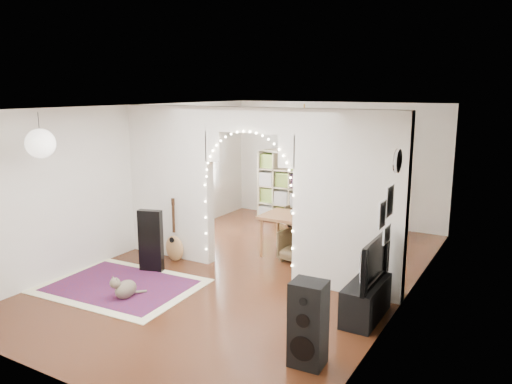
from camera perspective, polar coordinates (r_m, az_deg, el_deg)
The scene contains 25 objects.
floor at distance 8.43m, azimuth -0.57°, elevation -8.99°, with size 7.50×7.50×0.00m, color black.
ceiling at distance 7.89m, azimuth -0.61°, elevation 9.69°, with size 5.00×7.50×0.02m, color white.
wall_back at distance 11.39m, azimuth 9.09°, elevation 3.32°, with size 5.00×0.02×2.70m, color silver.
wall_front at distance 5.29m, azimuth -21.95°, elevation -7.05°, with size 5.00×0.02×2.70m, color silver.
wall_left at distance 9.55m, azimuth -13.61°, elevation 1.55°, with size 0.02×7.50×2.70m, color silver.
wall_right at distance 7.14m, azimuth 16.96°, elevation -1.99°, with size 0.02×7.50×2.70m, color silver.
divider_wall at distance 8.03m, azimuth -0.59°, elevation 0.56°, with size 5.00×0.20×2.70m.
fairy_lights at distance 7.90m, azimuth -1.07°, elevation 1.30°, with size 1.64×0.04×1.60m, color #FFEABF, non-canonical shape.
window at distance 10.86m, azimuth -6.98°, elevation 3.78°, with size 0.04×1.20×1.40m, color white.
wall_clock at distance 6.43m, azimuth 15.94°, elevation 3.43°, with size 0.31×0.31×0.03m, color white.
picture_frames at distance 6.16m, azimuth 14.70°, elevation -2.54°, with size 0.02×0.50×0.70m, color white, non-canonical shape.
paper_lantern at distance 7.40m, azimuth -23.41°, elevation 5.12°, with size 0.40×0.40×0.40m, color white.
ceiling_fan at distance 9.68m, azimuth 5.51°, elevation 8.22°, with size 1.10×1.10×0.30m, color gold, non-canonical shape.
area_rug at distance 8.08m, azimuth -15.22°, elevation -10.30°, with size 2.32×1.75×0.02m, color maroon.
guitar_case at distance 8.45m, azimuth -11.93°, elevation -5.48°, with size 0.40×0.13×1.04m, color black.
acoustic_guitar at distance 8.87m, azimuth -9.33°, elevation -5.22°, with size 0.39×0.14×0.96m.
tabby_cat at distance 7.58m, azimuth -14.80°, elevation -10.61°, with size 0.36×0.54×0.37m.
floor_speaker at distance 5.61m, azimuth 5.98°, elevation -14.77°, with size 0.39×0.35×0.96m.
media_console at distance 6.87m, azimuth 12.44°, elevation -11.98°, with size 0.40×1.00×0.50m, color black.
tv at distance 6.66m, azimuth 12.65°, elevation -7.56°, with size 1.07×0.14×0.62m, color black.
bookcase at distance 11.17m, azimuth 4.14°, elevation 0.46°, with size 1.58×0.40×1.62m, color beige.
dining_table at distance 8.96m, azimuth 4.52°, elevation -3.19°, with size 1.20×0.80×0.76m.
flower_vase at distance 8.91m, azimuth 4.54°, elevation -2.14°, with size 0.18×0.18×0.19m, color silver.
dining_chair_left at distance 11.04m, azimuth 5.06°, elevation -2.71°, with size 0.51×0.53×0.48m, color brown.
dining_chair_right at distance 8.83m, azimuth 5.05°, elevation -6.13°, with size 0.60×0.62×0.56m, color brown.
Camera 1 is at (4.02, -6.78, 2.97)m, focal length 35.00 mm.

